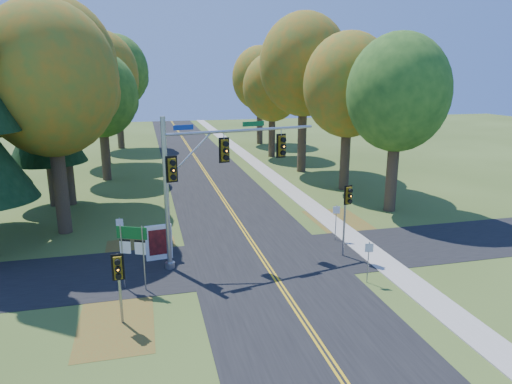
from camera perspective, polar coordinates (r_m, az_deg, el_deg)
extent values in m
plane|color=#384D1B|center=(23.53, 2.12, -10.23)|extent=(160.00, 160.00, 0.00)
cube|color=black|center=(23.53, 2.12, -10.21)|extent=(8.00, 160.00, 0.02)
cube|color=black|center=(25.29, 0.86, -8.38)|extent=(60.00, 6.00, 0.02)
cube|color=gold|center=(23.50, 1.88, -10.20)|extent=(0.10, 160.00, 0.01)
cube|color=gold|center=(23.55, 2.35, -10.15)|extent=(0.10, 160.00, 0.01)
cube|color=#9E998E|center=(25.79, 15.63, -8.42)|extent=(1.60, 160.00, 0.06)
cube|color=brown|center=(26.44, -14.18, -7.80)|extent=(4.00, 6.00, 0.00)
cube|color=brown|center=(31.03, 11.22, -4.25)|extent=(3.50, 8.00, 0.00)
cube|color=brown|center=(20.17, -17.08, -15.41)|extent=(3.00, 5.00, 0.00)
cylinder|color=#38281C|center=(30.97, -23.30, 1.26)|extent=(0.86, 0.86, 6.75)
ellipsoid|color=#A96116|center=(30.28, -24.49, 12.70)|extent=(8.00, 8.00, 9.20)
sphere|color=#A96116|center=(31.26, -21.01, 11.58)|extent=(4.80, 4.80, 4.80)
sphere|color=#A96116|center=(29.78, -27.65, 13.90)|extent=(4.40, 4.40, 4.40)
cylinder|color=#38281C|center=(34.71, 16.65, 2.60)|extent=(0.83, 0.83, 6.08)
ellipsoid|color=#4B8027|center=(34.06, 17.34, 11.78)|extent=(7.20, 7.20, 8.28)
sphere|color=#4B8027|center=(35.76, 18.37, 10.65)|extent=(4.32, 4.32, 4.32)
sphere|color=#4B8027|center=(32.78, 16.16, 13.05)|extent=(3.96, 3.96, 3.96)
cylinder|color=#38281C|center=(37.69, -22.65, 4.04)|extent=(0.89, 0.89, 7.42)
ellipsoid|color=#A96116|center=(37.19, -23.69, 14.26)|extent=(8.60, 8.60, 9.89)
sphere|color=#A96116|center=(38.24, -20.64, 13.23)|extent=(5.16, 5.16, 5.16)
sphere|color=#A96116|center=(36.64, -26.45, 15.34)|extent=(4.73, 4.73, 4.73)
cylinder|color=#38281C|center=(40.33, 11.08, 4.70)|extent=(0.84, 0.84, 6.30)
ellipsoid|color=#A96116|center=(39.78, 11.50, 12.98)|extent=(7.60, 7.60, 8.74)
sphere|color=#A96116|center=(41.48, 12.71, 11.91)|extent=(4.56, 4.56, 4.56)
sphere|color=#A96116|center=(38.52, 10.20, 14.12)|extent=(4.18, 4.18, 4.18)
cylinder|color=#38281C|center=(45.62, -18.35, 4.93)|extent=(0.81, 0.81, 5.62)
ellipsoid|color=#4B8027|center=(45.11, -18.88, 11.44)|extent=(6.80, 6.80, 7.82)
sphere|color=#4B8027|center=(46.07, -17.00, 10.78)|extent=(4.08, 4.08, 4.08)
sphere|color=#4B8027|center=(44.52, -20.58, 12.14)|extent=(3.74, 3.74, 3.74)
cylinder|color=#38281C|center=(47.23, 5.78, 7.14)|extent=(0.90, 0.90, 7.65)
ellipsoid|color=#A96116|center=(46.85, 6.00, 15.54)|extent=(8.80, 8.80, 10.12)
sphere|color=#A96116|center=(48.70, 7.44, 14.43)|extent=(5.28, 5.28, 5.28)
sphere|color=#A96116|center=(45.55, 4.51, 16.71)|extent=(4.84, 4.84, 4.84)
cylinder|color=#38281C|center=(54.17, -18.41, 7.06)|extent=(0.87, 0.87, 6.98)
ellipsoid|color=#A96116|center=(53.79, -18.96, 13.78)|extent=(8.20, 8.20, 9.43)
sphere|color=#A96116|center=(54.92, -17.04, 13.07)|extent=(4.92, 4.92, 4.92)
sphere|color=#A96116|center=(53.11, -20.70, 14.52)|extent=(4.51, 4.51, 4.51)
cylinder|color=#38281C|center=(55.86, 2.00, 7.42)|extent=(0.82, 0.82, 5.85)
ellipsoid|color=#A96116|center=(55.45, 2.05, 12.93)|extent=(7.00, 7.00, 8.05)
sphere|color=#A96116|center=(56.88, 3.13, 12.26)|extent=(4.20, 4.20, 4.20)
sphere|color=#A96116|center=(54.44, 0.99, 13.65)|extent=(3.85, 3.85, 3.85)
cylinder|color=#38281C|center=(64.90, -16.67, 8.42)|extent=(0.88, 0.88, 7.20)
ellipsoid|color=#4B8027|center=(64.60, -17.11, 14.19)|extent=(8.40, 8.40, 9.66)
sphere|color=#4B8027|center=(65.80, -15.50, 13.56)|extent=(5.04, 5.04, 5.04)
sphere|color=#4B8027|center=(63.85, -18.56, 14.84)|extent=(4.62, 4.62, 4.62)
cylinder|color=#38281C|center=(66.40, 0.47, 8.85)|extent=(0.85, 0.85, 6.53)
ellipsoid|color=#A96116|center=(66.08, 0.48, 14.03)|extent=(7.80, 7.80, 8.97)
sphere|color=#A96116|center=(67.62, 1.54, 13.38)|extent=(4.68, 4.68, 4.68)
sphere|color=#A96116|center=(64.99, -0.55, 14.71)|extent=(4.29, 4.29, 4.29)
cylinder|color=#38281C|center=(38.08, -24.18, 0.90)|extent=(0.50, 0.50, 3.42)
cone|color=black|center=(37.38, -24.89, 7.52)|extent=(5.60, 5.60, 5.45)
cone|color=black|center=(37.20, -25.54, 13.46)|extent=(4.57, 4.57, 5.45)
cone|color=black|center=(37.42, -26.23, 19.40)|extent=(3.55, 3.55, 5.45)
cylinder|color=#9A9EA3|center=(23.31, -11.12, -0.43)|extent=(0.25, 0.25, 7.89)
cylinder|color=#9A9EA3|center=(24.54, -10.69, -8.98)|extent=(0.50, 0.50, 0.34)
cylinder|color=#9A9EA3|center=(24.12, -1.67, 7.71)|extent=(8.30, 1.93, 0.16)
cylinder|color=#9A9EA3|center=(23.23, -8.39, 4.48)|extent=(2.51, 0.63, 2.33)
cylinder|color=#9A9EA3|center=(23.73, -4.04, 7.07)|extent=(0.05, 0.05, 0.41)
cube|color=#72590C|center=(23.84, -4.01, 5.24)|extent=(0.45, 0.41, 1.13)
cube|color=black|center=(23.84, -4.01, 5.24)|extent=(0.58, 0.16, 1.33)
sphere|color=orange|center=(23.60, -3.77, 5.15)|extent=(0.20, 0.20, 0.20)
cylinder|color=black|center=(23.55, -3.78, 6.02)|extent=(0.30, 0.23, 0.27)
cylinder|color=black|center=(23.60, -3.77, 5.15)|extent=(0.30, 0.23, 0.27)
cylinder|color=black|center=(23.67, -3.75, 4.29)|extent=(0.30, 0.23, 0.27)
cylinder|color=#9A9EA3|center=(25.18, 3.17, 7.52)|extent=(0.05, 0.05, 0.41)
cube|color=#72590C|center=(25.29, 3.15, 5.79)|extent=(0.45, 0.41, 1.13)
cube|color=black|center=(25.29, 3.15, 5.79)|extent=(0.58, 0.16, 1.33)
sphere|color=orange|center=(25.06, 3.44, 5.71)|extent=(0.20, 0.20, 0.20)
cylinder|color=black|center=(25.01, 3.45, 6.53)|extent=(0.30, 0.23, 0.27)
cylinder|color=black|center=(25.06, 3.44, 5.71)|extent=(0.30, 0.23, 0.27)
cylinder|color=black|center=(25.12, 3.42, 4.90)|extent=(0.30, 0.23, 0.27)
cube|color=#72590C|center=(22.91, -10.50, 2.82)|extent=(0.45, 0.41, 1.13)
cube|color=black|center=(22.91, -10.50, 2.82)|extent=(0.58, 0.16, 1.33)
sphere|color=orange|center=(22.67, -10.32, 2.70)|extent=(0.20, 0.20, 0.20)
cylinder|color=black|center=(22.60, -10.36, 3.59)|extent=(0.30, 0.23, 0.27)
cylinder|color=black|center=(22.67, -10.32, 2.70)|extent=(0.30, 0.23, 0.27)
cylinder|color=black|center=(22.74, -10.28, 1.81)|extent=(0.30, 0.23, 0.27)
cube|color=navy|center=(22.96, -9.07, 7.98)|extent=(1.00, 0.26, 0.25)
cube|color=#0C5926|center=(24.35, -0.33, 8.52)|extent=(1.22, 0.30, 0.25)
cylinder|color=gray|center=(25.52, 10.99, -3.64)|extent=(0.11, 0.11, 4.02)
cube|color=#72590C|center=(24.93, 11.42, -0.38)|extent=(0.35, 0.32, 0.91)
cube|color=black|center=(24.93, 11.42, -0.38)|extent=(0.47, 0.11, 1.08)
sphere|color=orange|center=(24.77, 11.69, -0.49)|extent=(0.16, 0.16, 0.16)
cylinder|color=black|center=(24.69, 11.73, 0.16)|extent=(0.24, 0.18, 0.22)
cylinder|color=black|center=(24.77, 11.69, -0.49)|extent=(0.24, 0.18, 0.22)
cylinder|color=black|center=(24.84, 11.66, -1.14)|extent=(0.24, 0.18, 0.22)
cylinder|color=gray|center=(19.49, -16.65, -11.53)|extent=(0.11, 0.11, 2.99)
cube|color=#72590C|center=(18.88, -16.87, -8.98)|extent=(0.33, 0.30, 0.94)
cube|color=black|center=(18.88, -16.87, -8.98)|extent=(0.49, 0.05, 1.10)
sphere|color=orange|center=(18.68, -16.87, -9.24)|extent=(0.17, 0.17, 0.17)
cylinder|color=black|center=(18.56, -16.94, -8.39)|extent=(0.23, 0.16, 0.22)
cylinder|color=black|center=(18.68, -16.87, -9.24)|extent=(0.23, 0.16, 0.22)
cylinder|color=black|center=(18.80, -16.80, -10.08)|extent=(0.23, 0.16, 0.22)
cylinder|color=gray|center=(22.36, -16.34, -7.80)|extent=(0.06, 0.06, 3.17)
cylinder|color=gray|center=(21.92, -13.85, -8.09)|extent=(0.06, 0.06, 3.17)
cube|color=#0C551D|center=(21.73, -15.28, -4.95)|extent=(1.36, 0.65, 0.58)
cube|color=silver|center=(21.73, -15.28, -4.95)|extent=(1.16, 0.53, 0.08)
cube|color=silver|center=(22.14, -16.02, -6.68)|extent=(0.50, 0.26, 0.58)
cube|color=black|center=(22.02, -16.09, -5.83)|extent=(0.48, 0.22, 0.11)
cube|color=silver|center=(21.83, -14.27, -6.86)|extent=(0.50, 0.26, 0.58)
cube|color=black|center=(21.71, -14.33, -6.00)|extent=(0.48, 0.22, 0.11)
cube|color=white|center=(25.46, -12.05, -6.19)|extent=(1.44, 0.37, 1.97)
cube|color=maroon|center=(25.34, -12.02, -6.16)|extent=(1.09, 0.16, 1.42)
cube|color=white|center=(25.69, -13.17, -8.03)|extent=(0.10, 0.10, 0.33)
cube|color=white|center=(25.84, -10.75, -7.76)|extent=(0.10, 0.10, 0.33)
cylinder|color=gray|center=(28.13, 9.95, -3.79)|extent=(0.05, 0.05, 2.23)
cube|color=silver|center=(27.87, 10.03, -2.22)|extent=(0.42, 0.10, 0.46)
cylinder|color=gray|center=(22.88, 13.83, -8.55)|extent=(0.05, 0.05, 2.10)
cube|color=silver|center=(22.58, 13.96, -6.78)|extent=(0.40, 0.11, 0.43)
cylinder|color=gray|center=(26.96, -16.57, -5.19)|extent=(0.05, 0.05, 2.08)
cube|color=white|center=(26.70, -16.69, -3.67)|extent=(0.40, 0.09, 0.42)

